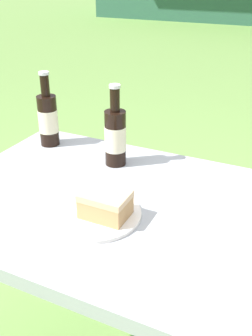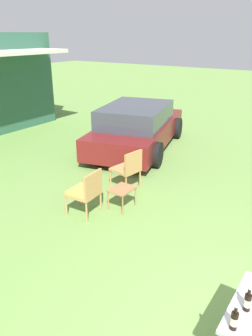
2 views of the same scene
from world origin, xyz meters
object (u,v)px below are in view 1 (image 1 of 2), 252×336
at_px(cola_bottle_far, 48,118).
at_px(cola_bottle_near, 115,136).
at_px(cake_on_plate, 101,209).
at_px(patio_table, 111,220).

bearing_deg(cola_bottle_far, cola_bottle_near, -7.50).
height_order(cake_on_plate, cola_bottle_near, cola_bottle_near).
xyz_separation_m(patio_table, cola_bottle_far, (-0.37, 0.24, 0.17)).
distance_m(patio_table, cola_bottle_near, 0.28).
height_order(patio_table, cola_bottle_near, cola_bottle_near).
bearing_deg(cake_on_plate, cola_bottle_far, 139.93).
bearing_deg(patio_table, cola_bottle_far, 147.22).
distance_m(cake_on_plate, cola_bottle_near, 0.32).
relative_size(cake_on_plate, cola_bottle_near, 0.93).
distance_m(cake_on_plate, cola_bottle_far, 0.51).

